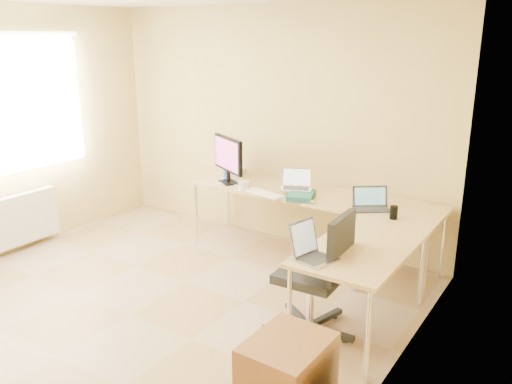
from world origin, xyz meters
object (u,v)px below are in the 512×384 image
Objects in this scene: keyboard at (264,193)px; water_bottle at (226,168)px; laptop_center at (296,180)px; desk_main at (310,227)px; laptop_black at (372,199)px; monitor at (228,160)px; office_chair at (311,274)px; desk_fan at (232,161)px; laptop_return at (314,246)px; mug at (244,186)px; desk_return at (361,288)px.

water_bottle is (-0.67, 0.26, 0.11)m from keyboard.
water_bottle is (-0.94, 0.09, -0.03)m from laptop_center.
desk_main is 8.20× the size of laptop_black.
keyboard is (0.55, -0.15, -0.24)m from monitor.
laptop_center is at bearing 28.99° from monitor.
desk_fan is at bearing 138.47° from office_chair.
desk_fan reaches higher than laptop_return.
laptop_black is at bearing 19.45° from keyboard.
laptop_black is 1.13m from office_chair.
monitor is 1.84× the size of laptop_black.
office_chair is (-0.13, 0.22, -0.34)m from laptop_return.
mug is 0.50m from water_bottle.
desk_fan is 2.32m from office_chair.
desk_fan is (-2.10, 1.20, 0.52)m from desk_return.
desk_return is 11.42× the size of mug.
laptop_black is at bearing 84.59° from office_chair.
laptop_black is at bearing 16.61° from laptop_return.
desk_return is at bearing 34.03° from office_chair.
water_bottle is at bearing 170.71° from keyboard.
keyboard is at bearing 152.54° from desk_return.
laptop_black is 1.33m from mug.
water_bottle reaches higher than mug.
mug is 1.61m from office_chair.
keyboard is at bearing -141.71° from desk_main.
laptop_center is at bearing 141.59° from laptop_black.
desk_main is at bearing 1.85° from water_bottle.
office_chair reaches higher than keyboard.
keyboard reaches higher than desk_return.
laptop_black reaches higher than desk_return.
desk_fan reaches higher than keyboard.
desk_main is 2.04× the size of desk_return.
desk_main is at bearing -4.70° from desk_fan.
laptop_black is 1.04× the size of desk_fan.
desk_return is 4.02× the size of laptop_black.
desk_return is 0.42m from office_chair.
monitor is at bearing 142.84° from office_chair.
monitor is at bearing 154.23° from mug.
laptop_center is at bearing 121.81° from office_chair.
water_bottle is (-0.11, 0.11, -0.13)m from monitor.
keyboard is at bearing 12.45° from monitor.
laptop_return is (0.08, -1.30, 0.01)m from laptop_black.
desk_return is at bearing -45.73° from desk_main.
water_bottle is 0.80× the size of desk_fan.
desk_fan is (-0.20, 0.35, -0.10)m from monitor.
laptop_center is 1.07m from desk_fan.
desk_return is 2.87× the size of keyboard.
mug is 1.82m from laptop_return.
desk_main is 8.21× the size of laptop_return.
water_bottle reaches higher than desk_main.
desk_fan is (-0.75, 0.50, 0.14)m from keyboard.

